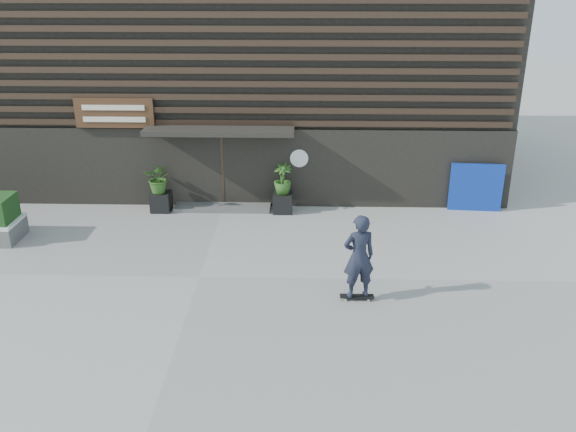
{
  "coord_description": "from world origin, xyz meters",
  "views": [
    {
      "loc": [
        2.55,
        -13.4,
        7.11
      ],
      "look_at": [
        2.15,
        1.35,
        1.1
      ],
      "focal_mm": 38.32,
      "sensor_mm": 36.0,
      "label": 1
    }
  ],
  "objects_px": {
    "planter_pot_right": "(283,203)",
    "skateboarder": "(359,257)",
    "planter_pot_left": "(161,202)",
    "blue_tarp": "(476,187)"
  },
  "relations": [
    {
      "from": "skateboarder",
      "to": "planter_pot_right",
      "type": "bearing_deg",
      "value": 109.36
    },
    {
      "from": "planter_pot_right",
      "to": "skateboarder",
      "type": "height_order",
      "value": "skateboarder"
    },
    {
      "from": "blue_tarp",
      "to": "skateboarder",
      "type": "bearing_deg",
      "value": -121.49
    },
    {
      "from": "planter_pot_left",
      "to": "blue_tarp",
      "type": "bearing_deg",
      "value": 1.75
    },
    {
      "from": "planter_pot_left",
      "to": "skateboarder",
      "type": "xyz_separation_m",
      "value": [
        5.7,
        -5.4,
        0.79
      ]
    },
    {
      "from": "skateboarder",
      "to": "blue_tarp",
      "type": "bearing_deg",
      "value": 54.3
    },
    {
      "from": "planter_pot_right",
      "to": "planter_pot_left",
      "type": "bearing_deg",
      "value": 180.0
    },
    {
      "from": "planter_pot_left",
      "to": "blue_tarp",
      "type": "distance_m",
      "value": 9.81
    },
    {
      "from": "planter_pot_left",
      "to": "blue_tarp",
      "type": "height_order",
      "value": "blue_tarp"
    },
    {
      "from": "planter_pot_left",
      "to": "skateboarder",
      "type": "distance_m",
      "value": 7.89
    }
  ]
}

